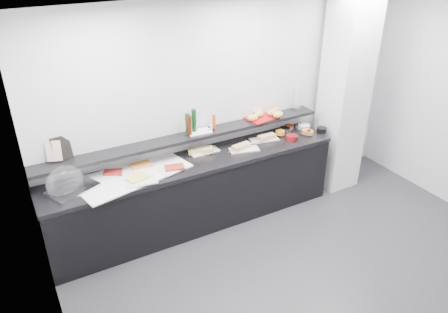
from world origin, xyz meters
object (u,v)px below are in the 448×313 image
cloche_base (73,190)px  condiment_tray (199,132)px  carafe (297,100)px  framed_print (62,148)px  sandwich_plate_mid (244,150)px  bread_tray (262,118)px

cloche_base → condiment_tray: (1.56, 0.20, 0.24)m
cloche_base → carafe: (3.02, 0.21, 0.38)m
framed_print → condiment_tray: 1.57m
sandwich_plate_mid → framed_print: 2.11m
condiment_tray → carafe: bearing=5.0°
framed_print → condiment_tray: bearing=-15.0°
sandwich_plate_mid → framed_print: (-2.05, 0.33, 0.37)m
cloche_base → sandwich_plate_mid: size_ratio=1.35×
sandwich_plate_mid → condiment_tray: (-0.49, 0.25, 0.25)m
cloche_base → carafe: size_ratio=1.62×
sandwich_plate_mid → condiment_tray: 0.60m
sandwich_plate_mid → bread_tray: bread_tray is taller
condiment_tray → bread_tray: bread_tray is taller
condiment_tray → framed_print: bearing=-178.5°
sandwich_plate_mid → carafe: 1.08m
framed_print → carafe: size_ratio=0.87×
cloche_base → sandwich_plate_mid: cloche_base is taller
sandwich_plate_mid → framed_print: size_ratio=1.39×
carafe → sandwich_plate_mid: bearing=-164.8°
bread_tray → cloche_base: bearing=176.5°
sandwich_plate_mid → bread_tray: size_ratio=0.92×
condiment_tray → carafe: carafe is taller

